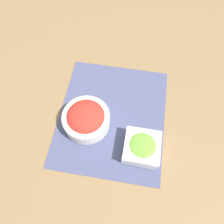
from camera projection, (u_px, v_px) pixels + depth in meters
The scene contains 4 objects.
ground_plane at pixel (112, 116), 0.79m from camera, with size 3.00×3.00×0.00m, color olive.
placemat at pixel (112, 116), 0.79m from camera, with size 0.45×0.38×0.00m.
tomato_bowl at pixel (86, 118), 0.74m from camera, with size 0.16×0.16×0.08m.
lettuce_bowl at pixel (142, 147), 0.70m from camera, with size 0.12×0.12×0.06m.
Camera 1 is at (-0.34, -0.06, 0.71)m, focal length 35.00 mm.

